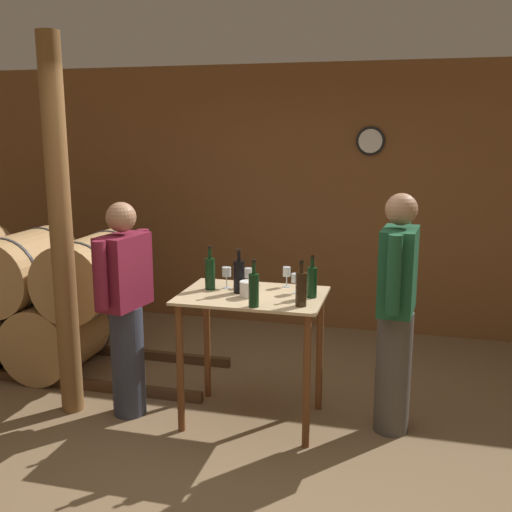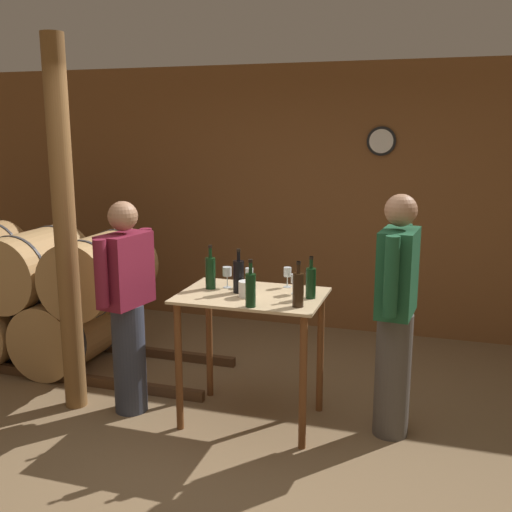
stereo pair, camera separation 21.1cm
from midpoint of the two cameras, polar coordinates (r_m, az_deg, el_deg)
The scene contains 17 objects.
ground_plane at distance 4.03m, azimuth -3.31°, elevation -18.75°, with size 14.00×14.00×0.00m, color brown.
back_wall at distance 6.18m, azimuth 4.35°, elevation 5.40°, with size 8.40×0.08×2.70m.
barrel_rack at distance 5.77m, azimuth -23.41°, elevation -3.83°, with size 4.16×0.90×1.20m.
tasting_table at distance 4.21m, azimuth -1.79°, elevation -6.28°, with size 0.99×0.69×0.94m.
wooden_post at distance 4.47m, azimuth -19.36°, elevation 2.17°, with size 0.16×0.16×2.70m.
wine_bottle_far_left at distance 4.27m, azimuth -5.82°, elevation -1.60°, with size 0.07×0.07×0.32m.
wine_bottle_left at distance 4.16m, azimuth -3.09°, elevation -1.92°, with size 0.08×0.08×0.31m.
wine_bottle_center at distance 3.83m, azimuth -1.80°, elevation -3.16°, with size 0.07×0.07×0.31m.
wine_bottle_right at distance 3.85m, azimuth 2.75°, elevation -3.11°, with size 0.07×0.07×0.30m.
wine_bottle_far_right at distance 4.05m, azimuth 3.87°, elevation -2.43°, with size 0.07×0.07×0.29m.
wine_glass_near_left at distance 4.29m, azimuth -4.23°, elevation -1.61°, with size 0.07×0.07×0.15m.
wine_glass_near_center at distance 4.32m, azimuth -2.12°, elevation -1.71°, with size 0.06×0.06×0.14m.
wine_glass_near_right at distance 4.32m, azimuth 1.54°, elevation -1.60°, with size 0.06×0.06×0.15m.
wine_glass_far_side at distance 4.15m, azimuth 2.41°, elevation -2.19°, with size 0.07×0.07×0.14m.
ice_bucket at distance 4.08m, azimuth -2.27°, elevation -3.17°, with size 0.11×0.11×0.11m.
person_host at distance 4.10m, azimuth 11.78°, elevation -5.04°, with size 0.25×0.59×1.66m.
person_visitor_with_scarf at distance 4.40m, azimuth -13.70°, elevation -4.64°, with size 0.29×0.58×1.57m.
Camera 1 is at (0.97, -3.32, 2.07)m, focal length 42.00 mm.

